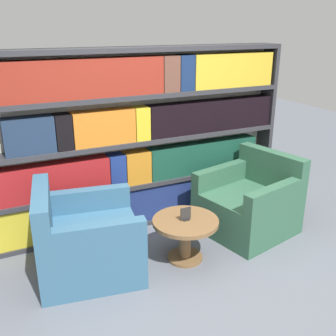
{
  "coord_description": "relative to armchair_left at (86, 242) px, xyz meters",
  "views": [
    {
      "loc": [
        -1.54,
        -2.64,
        2.22
      ],
      "look_at": [
        0.08,
        0.74,
        0.84
      ],
      "focal_mm": 42.0,
      "sensor_mm": 36.0,
      "label": 1
    }
  ],
  "objects": [
    {
      "name": "ground_plane",
      "position": [
        0.85,
        -0.57,
        -0.31
      ],
      "size": [
        14.0,
        14.0,
        0.0
      ],
      "primitive_type": "plane",
      "color": "slate"
    },
    {
      "name": "table_sign",
      "position": [
        0.93,
        -0.22,
        0.18
      ],
      "size": [
        0.11,
        0.06,
        0.13
      ],
      "color": "black",
      "rests_on": "coffee_table"
    },
    {
      "name": "bookshelf",
      "position": [
        0.85,
        0.73,
        0.67
      ],
      "size": [
        3.49,
        0.3,
        2.0
      ],
      "color": "silver",
      "rests_on": "ground_plane"
    },
    {
      "name": "coffee_table",
      "position": [
        0.93,
        -0.22,
        0.01
      ],
      "size": [
        0.65,
        0.65,
        0.43
      ],
      "color": "brown",
      "rests_on": "ground_plane"
    },
    {
      "name": "armchair_left",
      "position": [
        0.0,
        0.0,
        0.0
      ],
      "size": [
        1.04,
        1.01,
        0.87
      ],
      "rotation": [
        0.0,
        0.0,
        1.41
      ],
      "color": "#386684",
      "rests_on": "ground_plane"
    },
    {
      "name": "armchair_right",
      "position": [
        1.87,
        0.0,
        0.0
      ],
      "size": [
        1.08,
        1.06,
        0.87
      ],
      "rotation": [
        0.0,
        0.0,
        -1.35
      ],
      "color": "#336047",
      "rests_on": "ground_plane"
    }
  ]
}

